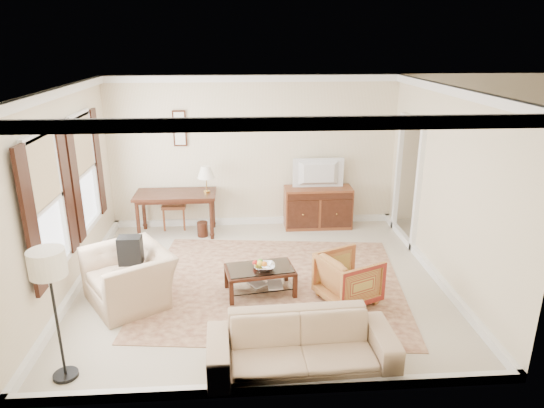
{
  "coord_description": "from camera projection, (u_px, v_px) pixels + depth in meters",
  "views": [
    {
      "loc": [
        -0.29,
        -6.62,
        3.53
      ],
      "look_at": [
        0.2,
        0.3,
        1.15
      ],
      "focal_mm": 32.0,
      "sensor_mm": 36.0,
      "label": 1
    }
  ],
  "objects": [
    {
      "name": "room_shell",
      "position": [
        259.0,
        120.0,
        6.61
      ],
      "size": [
        5.51,
        5.01,
        2.91
      ],
      "color": "beige",
      "rests_on": "ground"
    },
    {
      "name": "annex_bedroom",
      "position": [
        507.0,
        226.0,
        8.68
      ],
      "size": [
        3.0,
        2.7,
        2.9
      ],
      "color": "beige",
      "rests_on": "ground"
    },
    {
      "name": "window_front",
      "position": [
        47.0,
        205.0,
        6.07
      ],
      "size": [
        0.12,
        1.56,
        1.8
      ],
      "primitive_type": null,
      "color": "#CCB284",
      "rests_on": "room_shell"
    },
    {
      "name": "window_rear",
      "position": [
        85.0,
        172.0,
        7.57
      ],
      "size": [
        0.12,
        1.56,
        1.8
      ],
      "primitive_type": null,
      "color": "#CCB284",
      "rests_on": "room_shell"
    },
    {
      "name": "doorway",
      "position": [
        407.0,
        183.0,
        8.65
      ],
      "size": [
        0.1,
        1.12,
        2.25
      ],
      "primitive_type": null,
      "color": "white",
      "rests_on": "room_shell"
    },
    {
      "name": "rug",
      "position": [
        274.0,
        284.0,
        7.33
      ],
      "size": [
        4.15,
        3.67,
        0.01
      ],
      "primitive_type": "cube",
      "rotation": [
        0.0,
        0.0,
        -0.11
      ],
      "color": "maroon",
      "rests_on": "room_shell"
    },
    {
      "name": "writing_desk",
      "position": [
        176.0,
        199.0,
        9.0
      ],
      "size": [
        1.49,
        0.74,
        0.81
      ],
      "color": "#3D1C11",
      "rests_on": "room_shell"
    },
    {
      "name": "desk_chair",
      "position": [
        174.0,
        202.0,
        9.38
      ],
      "size": [
        0.54,
        0.54,
        1.05
      ],
      "primitive_type": null,
      "rotation": [
        0.0,
        0.0,
        0.22
      ],
      "color": "brown",
      "rests_on": "room_shell"
    },
    {
      "name": "desk_lamp",
      "position": [
        206.0,
        179.0,
        8.92
      ],
      "size": [
        0.32,
        0.32,
        0.5
      ],
      "primitive_type": null,
      "color": "silver",
      "rests_on": "writing_desk"
    },
    {
      "name": "framed_prints",
      "position": [
        180.0,
        128.0,
        9.02
      ],
      "size": [
        0.25,
        0.04,
        0.68
      ],
      "primitive_type": null,
      "color": "#3D1C11",
      "rests_on": "room_shell"
    },
    {
      "name": "sideboard",
      "position": [
        318.0,
        207.0,
        9.46
      ],
      "size": [
        1.3,
        0.5,
        0.8
      ],
      "primitive_type": "cube",
      "color": "brown",
      "rests_on": "room_shell"
    },
    {
      "name": "tv",
      "position": [
        319.0,
        164.0,
        9.16
      ],
      "size": [
        0.93,
        0.54,
        0.12
      ],
      "primitive_type": "imported",
      "rotation": [
        0.0,
        0.0,
        3.14
      ],
      "color": "black",
      "rests_on": "sideboard"
    },
    {
      "name": "coffee_table",
      "position": [
        260.0,
        274.0,
        6.98
      ],
      "size": [
        1.05,
        0.71,
        0.41
      ],
      "rotation": [
        0.0,
        0.0,
        0.15
      ],
      "color": "#3D1C11",
      "rests_on": "room_shell"
    },
    {
      "name": "fruit_bowl",
      "position": [
        265.0,
        266.0,
        6.87
      ],
      "size": [
        0.42,
        0.42,
        0.1
      ],
      "primitive_type": "imported",
      "color": "silver",
      "rests_on": "coffee_table"
    },
    {
      "name": "book_a",
      "position": [
        250.0,
        285.0,
        6.98
      ],
      "size": [
        0.26,
        0.17,
        0.38
      ],
      "primitive_type": "imported",
      "rotation": [
        0.0,
        0.0,
        0.53
      ],
      "color": "brown",
      "rests_on": "coffee_table"
    },
    {
      "name": "book_b",
      "position": [
        268.0,
        285.0,
        6.98
      ],
      "size": [
        0.28,
        0.03,
        0.38
      ],
      "primitive_type": "imported",
      "rotation": [
        0.0,
        0.0,
        0.02
      ],
      "color": "brown",
      "rests_on": "coffee_table"
    },
    {
      "name": "striped_armchair",
      "position": [
        349.0,
        276.0,
        6.78
      ],
      "size": [
        0.93,
        0.95,
        0.76
      ],
      "primitive_type": "imported",
      "rotation": [
        0.0,
        0.0,
        1.99
      ],
      "color": "maroon",
      "rests_on": "room_shell"
    },
    {
      "name": "club_armchair",
      "position": [
        128.0,
        269.0,
        6.7
      ],
      "size": [
        1.26,
        1.39,
        1.02
      ],
      "primitive_type": "imported",
      "rotation": [
        0.0,
        0.0,
        -1.0
      ],
      "color": "tan",
      "rests_on": "room_shell"
    },
    {
      "name": "backpack",
      "position": [
        130.0,
        249.0,
        6.73
      ],
      "size": [
        0.35,
        0.39,
        0.4
      ],
      "primitive_type": "cube",
      "rotation": [
        0.0,
        0.0,
        -1.05
      ],
      "color": "black",
      "rests_on": "club_armchair"
    },
    {
      "name": "sofa",
      "position": [
        302.0,
        337.0,
        5.34
      ],
      "size": [
        2.11,
        0.69,
        0.82
      ],
      "primitive_type": "imported",
      "rotation": [
        0.0,
        0.0,
        0.04
      ],
      "color": "tan",
      "rests_on": "room_shell"
    },
    {
      "name": "floor_lamp",
      "position": [
        49.0,
        273.0,
        4.92
      ],
      "size": [
        0.38,
        0.38,
        1.52
      ],
      "color": "black",
      "rests_on": "room_shell"
    }
  ]
}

